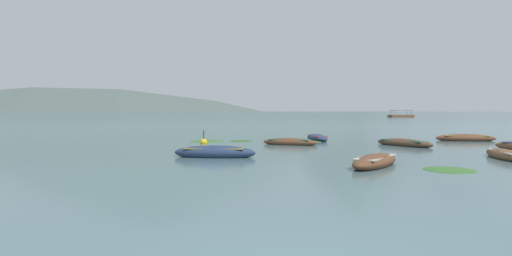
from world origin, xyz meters
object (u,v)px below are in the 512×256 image
rowboat_0 (505,155)px  ferry_0 (401,116)px  rowboat_2 (375,161)px  rowboat_4 (404,143)px  rowboat_1 (290,142)px  rowboat_6 (317,138)px  mooring_buoy (204,142)px  rowboat_3 (215,153)px  rowboat_7 (466,138)px

rowboat_0 → ferry_0: (30.58, 127.25, 0.27)m
rowboat_2 → rowboat_4: size_ratio=0.97×
rowboat_1 → ferry_0: bearing=71.4°
rowboat_6 → mooring_buoy: 8.91m
rowboat_2 → rowboat_6: size_ratio=0.92×
rowboat_3 → rowboat_7: size_ratio=0.93×
rowboat_6 → mooring_buoy: size_ratio=4.19×
rowboat_0 → rowboat_7: rowboat_7 is taller
rowboat_1 → rowboat_7: size_ratio=0.89×
rowboat_0 → rowboat_7: (3.26, 11.89, 0.02)m
rowboat_4 → rowboat_6: (-5.00, 5.08, -0.00)m
rowboat_7 → mooring_buoy: mooring_buoy is taller
ferry_0 → rowboat_7: bearing=-103.3°
rowboat_3 → rowboat_7: (16.76, 11.99, -0.02)m
rowboat_1 → ferry_0: (40.33, 119.76, 0.27)m
rowboat_0 → rowboat_6: (-7.58, 12.13, 0.00)m
rowboat_0 → rowboat_6: rowboat_6 is taller
rowboat_7 → mooring_buoy: size_ratio=4.13×
rowboat_3 → rowboat_7: bearing=35.6°
rowboat_0 → ferry_0: 130.87m
rowboat_4 → rowboat_6: bearing=134.6°
rowboat_0 → rowboat_1: 12.29m
rowboat_0 → rowboat_4: 7.51m
rowboat_1 → rowboat_2: size_ratio=0.94×
rowboat_0 → rowboat_3: size_ratio=0.97×
rowboat_2 → rowboat_7: bearing=56.6°
rowboat_3 → rowboat_6: bearing=64.2°
rowboat_3 → mooring_buoy: bearing=103.7°
rowboat_2 → mooring_buoy: (-8.89, 11.08, -0.08)m
rowboat_7 → rowboat_3: bearing=-144.4°
rowboat_1 → rowboat_3: (-3.76, -7.59, 0.04)m
rowboat_2 → ferry_0: ferry_0 is taller
rowboat_0 → rowboat_2: rowboat_2 is taller
ferry_0 → mooring_buoy: 127.83m
rowboat_3 → ferry_0: 134.76m
rowboat_6 → rowboat_7: bearing=-1.2°
rowboat_6 → mooring_buoy: mooring_buoy is taller
rowboat_1 → mooring_buoy: mooring_buoy is taller
rowboat_7 → rowboat_4: bearing=-140.3°
rowboat_3 → ferry_0: ferry_0 is taller
rowboat_4 → mooring_buoy: bearing=175.8°
rowboat_3 → rowboat_4: size_ratio=0.96×
rowboat_0 → mooring_buoy: (-15.48, 8.01, -0.07)m
rowboat_2 → rowboat_6: 15.23m
rowboat_1 → mooring_buoy: 5.76m
rowboat_6 → ferry_0: (38.16, 115.12, 0.27)m
rowboat_3 → mooring_buoy: 8.34m
rowboat_2 → ferry_0: bearing=74.1°
rowboat_2 → rowboat_7: rowboat_7 is taller
rowboat_3 → rowboat_1: bearing=63.6°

